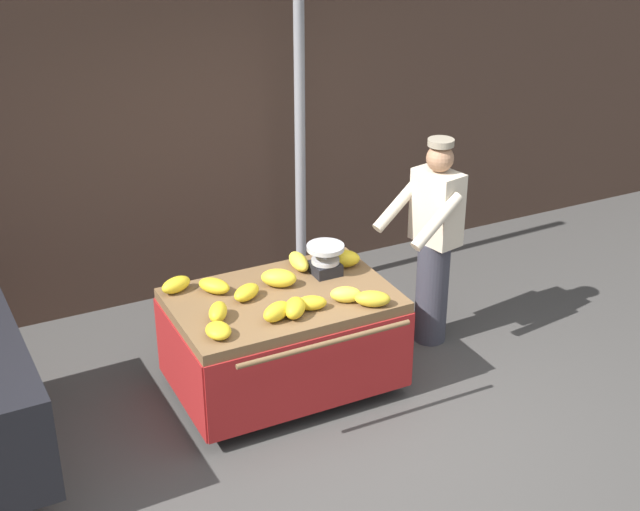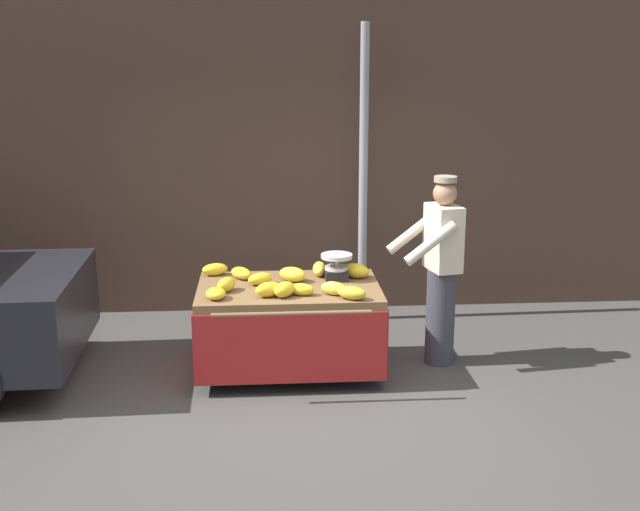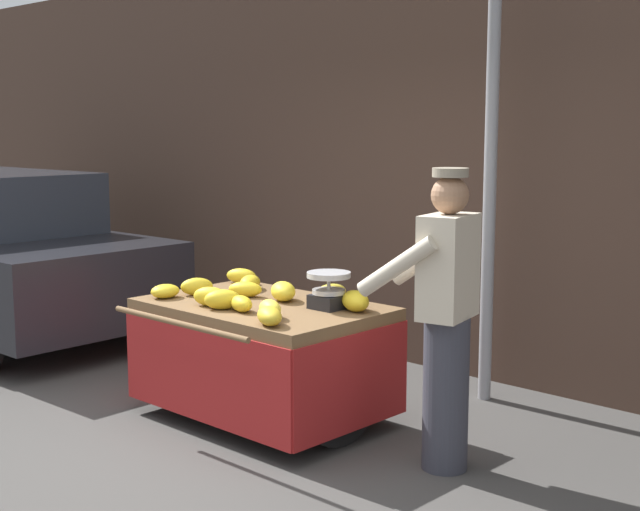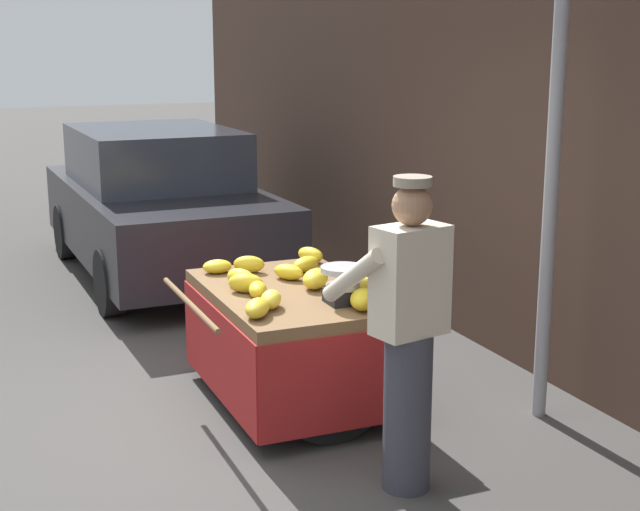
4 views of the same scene
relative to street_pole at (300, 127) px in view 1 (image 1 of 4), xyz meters
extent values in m
plane|color=#423F3D|center=(-0.72, -2.27, -1.52)|extent=(60.00, 60.00, 0.00)
cube|color=#473328|center=(-0.72, 0.53, 0.19)|extent=(16.00, 0.24, 3.43)
cylinder|color=gray|center=(0.00, 0.00, 0.00)|extent=(0.09, 0.09, 3.05)
cube|color=brown|center=(-0.82, -1.41, -0.77)|extent=(1.57, 1.03, 0.08)
cylinder|color=black|center=(-1.52, -1.41, -1.15)|extent=(0.05, 0.75, 0.75)
cylinder|color=#B7B7BC|center=(-1.55, -1.41, -1.15)|extent=(0.01, 0.13, 0.13)
cylinder|color=black|center=(-0.11, -1.41, -1.15)|extent=(0.05, 0.75, 0.75)
cylinder|color=#B7B7BC|center=(-0.08, -1.41, -1.15)|extent=(0.01, 0.13, 0.13)
cylinder|color=#4C4742|center=(-0.82, -0.97, -1.17)|extent=(0.05, 0.05, 0.71)
cube|color=maroon|center=(-0.82, -1.92, -1.11)|extent=(1.57, 0.02, 0.60)
cube|color=maroon|center=(-0.82, -0.89, -1.11)|extent=(1.57, 0.02, 0.60)
cube|color=maroon|center=(-1.60, -1.41, -1.11)|extent=(0.02, 1.03, 0.60)
cube|color=maroon|center=(-0.03, -1.41, -1.11)|extent=(0.02, 1.03, 0.60)
cylinder|color=brown|center=(-0.82, -2.10, -0.75)|extent=(1.26, 0.04, 0.04)
cube|color=black|center=(-0.38, -1.24, -0.69)|extent=(0.20, 0.20, 0.09)
cylinder|color=#B7B7BC|center=(-0.38, -1.24, -0.59)|extent=(0.02, 0.02, 0.11)
cylinder|color=#B7B7BC|center=(-0.38, -1.24, -0.51)|extent=(0.28, 0.28, 0.04)
cylinder|color=#B7B7BC|center=(-0.38, -1.24, -0.62)|extent=(0.21, 0.21, 0.03)
ellipsoid|color=gold|center=(-1.23, -1.14, -0.68)|extent=(0.26, 0.28, 0.10)
ellipsoid|color=gold|center=(-1.42, -1.74, -0.68)|extent=(0.17, 0.21, 0.09)
ellipsoid|color=yellow|center=(-0.77, -1.26, -0.67)|extent=(0.30, 0.28, 0.13)
ellipsoid|color=gold|center=(-1.06, -1.34, -0.68)|extent=(0.27, 0.23, 0.11)
ellipsoid|color=yellow|center=(-0.45, -1.69, -0.67)|extent=(0.25, 0.21, 0.11)
ellipsoid|color=gold|center=(-1.47, -1.01, -0.68)|extent=(0.26, 0.19, 0.11)
ellipsoid|color=gold|center=(-0.31, -1.82, -0.68)|extent=(0.29, 0.25, 0.11)
ellipsoid|color=gold|center=(-0.99, -1.70, -0.67)|extent=(0.26, 0.21, 0.13)
ellipsoid|color=gold|center=(-0.21, -1.18, -0.67)|extent=(0.31, 0.27, 0.13)
ellipsoid|color=yellow|center=(-0.52, -1.07, -0.67)|extent=(0.14, 0.28, 0.12)
ellipsoid|color=gold|center=(-0.86, -1.71, -0.67)|extent=(0.25, 0.27, 0.13)
ellipsoid|color=gold|center=(-0.71, -1.68, -0.68)|extent=(0.24, 0.18, 0.10)
ellipsoid|color=gold|center=(-1.35, -1.53, -0.67)|extent=(0.22, 0.25, 0.12)
cylinder|color=#383842|center=(0.56, -1.28, -1.08)|extent=(0.26, 0.26, 0.88)
cube|color=beige|center=(0.56, -1.28, -0.35)|extent=(0.30, 0.42, 0.58)
sphere|color=#9E7051|center=(0.56, -1.28, 0.04)|extent=(0.21, 0.21, 0.21)
cylinder|color=gray|center=(0.56, -1.28, 0.17)|extent=(0.20, 0.20, 0.05)
cylinder|color=beige|center=(0.39, -1.53, -0.34)|extent=(0.49, 0.19, 0.37)
cylinder|color=beige|center=(0.30, -1.11, -0.34)|extent=(0.49, 0.19, 0.37)
camera|label=1|loc=(-3.12, -6.62, 2.34)|focal=50.98mm
camera|label=2|loc=(-1.02, -8.07, 1.23)|focal=45.09mm
camera|label=3|loc=(3.35, -5.28, 0.42)|focal=49.59mm
camera|label=4|loc=(4.63, -3.50, 0.86)|focal=51.69mm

